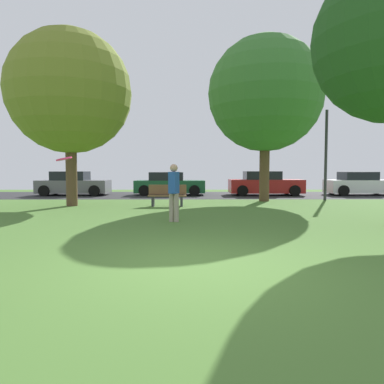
{
  "coord_description": "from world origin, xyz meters",
  "views": [
    {
      "loc": [
        -0.06,
        -5.56,
        1.53
      ],
      "look_at": [
        0.0,
        3.67,
        0.96
      ],
      "focal_mm": 33.29,
      "sensor_mm": 36.0,
      "label": 1
    }
  ],
  "objects_px": {
    "frisbee_disc": "(64,159)",
    "maple_tree_far": "(70,92)",
    "street_lamp_post": "(326,155)",
    "parked_car_white": "(360,184)",
    "person_thrower": "(174,190)",
    "parked_car_grey": "(73,184)",
    "oak_tree_left": "(265,94)",
    "parked_car_green": "(169,184)",
    "park_bench": "(167,195)",
    "parked_car_red": "(265,184)"
  },
  "relations": [
    {
      "from": "maple_tree_far",
      "to": "frisbee_disc",
      "type": "bearing_deg",
      "value": -72.34
    },
    {
      "from": "oak_tree_left",
      "to": "street_lamp_post",
      "type": "bearing_deg",
      "value": 6.9
    },
    {
      "from": "person_thrower",
      "to": "street_lamp_post",
      "type": "bearing_deg",
      "value": 157.33
    },
    {
      "from": "parked_car_grey",
      "to": "street_lamp_post",
      "type": "relative_size",
      "value": 0.92
    },
    {
      "from": "person_thrower",
      "to": "parked_car_red",
      "type": "height_order",
      "value": "person_thrower"
    },
    {
      "from": "parked_car_red",
      "to": "street_lamp_post",
      "type": "bearing_deg",
      "value": -59.16
    },
    {
      "from": "oak_tree_left",
      "to": "frisbee_disc",
      "type": "height_order",
      "value": "oak_tree_left"
    },
    {
      "from": "parked_car_grey",
      "to": "park_bench",
      "type": "height_order",
      "value": "parked_car_grey"
    },
    {
      "from": "parked_car_green",
      "to": "park_bench",
      "type": "relative_size",
      "value": 2.63
    },
    {
      "from": "frisbee_disc",
      "to": "parked_car_grey",
      "type": "relative_size",
      "value": 0.08
    },
    {
      "from": "frisbee_disc",
      "to": "parked_car_green",
      "type": "bearing_deg",
      "value": 86.55
    },
    {
      "from": "person_thrower",
      "to": "park_bench",
      "type": "distance_m",
      "value": 4.59
    },
    {
      "from": "maple_tree_far",
      "to": "parked_car_grey",
      "type": "height_order",
      "value": "maple_tree_far"
    },
    {
      "from": "oak_tree_left",
      "to": "parked_car_green",
      "type": "distance_m",
      "value": 7.96
    },
    {
      "from": "oak_tree_left",
      "to": "parked_car_green",
      "type": "bearing_deg",
      "value": 138.45
    },
    {
      "from": "frisbee_disc",
      "to": "parked_car_red",
      "type": "distance_m",
      "value": 16.76
    },
    {
      "from": "person_thrower",
      "to": "parked_car_grey",
      "type": "xyz_separation_m",
      "value": [
        -6.58,
        11.07,
        -0.28
      ]
    },
    {
      "from": "maple_tree_far",
      "to": "parked_car_grey",
      "type": "relative_size",
      "value": 1.78
    },
    {
      "from": "parked_car_red",
      "to": "park_bench",
      "type": "relative_size",
      "value": 2.72
    },
    {
      "from": "maple_tree_far",
      "to": "person_thrower",
      "type": "bearing_deg",
      "value": -45.9
    },
    {
      "from": "park_bench",
      "to": "frisbee_disc",
      "type": "bearing_deg",
      "value": 81.96
    },
    {
      "from": "frisbee_disc",
      "to": "oak_tree_left",
      "type": "bearing_deg",
      "value": 62.43
    },
    {
      "from": "person_thrower",
      "to": "parked_car_grey",
      "type": "relative_size",
      "value": 0.41
    },
    {
      "from": "frisbee_disc",
      "to": "parked_car_white",
      "type": "height_order",
      "value": "frisbee_disc"
    },
    {
      "from": "parked_car_red",
      "to": "parked_car_white",
      "type": "xyz_separation_m",
      "value": [
        5.8,
        -0.01,
        -0.02
      ]
    },
    {
      "from": "parked_car_green",
      "to": "person_thrower",
      "type": "bearing_deg",
      "value": -86.04
    },
    {
      "from": "person_thrower",
      "to": "street_lamp_post",
      "type": "distance_m",
      "value": 10.39
    },
    {
      "from": "parked_car_grey",
      "to": "street_lamp_post",
      "type": "distance_m",
      "value": 14.43
    },
    {
      "from": "parked_car_red",
      "to": "frisbee_disc",
      "type": "bearing_deg",
      "value": -113.74
    },
    {
      "from": "frisbee_disc",
      "to": "parked_car_grey",
      "type": "bearing_deg",
      "value": 107.62
    },
    {
      "from": "parked_car_grey",
      "to": "parked_car_red",
      "type": "xyz_separation_m",
      "value": [
        11.59,
        0.01,
        0.01
      ]
    },
    {
      "from": "maple_tree_far",
      "to": "frisbee_disc",
      "type": "distance_m",
      "value": 9.87
    },
    {
      "from": "parked_car_white",
      "to": "frisbee_disc",
      "type": "bearing_deg",
      "value": -129.32
    },
    {
      "from": "frisbee_disc",
      "to": "parked_car_green",
      "type": "xyz_separation_m",
      "value": [
        0.94,
        15.51,
        -1.08
      ]
    },
    {
      "from": "parked_car_grey",
      "to": "parked_car_white",
      "type": "xyz_separation_m",
      "value": [
        17.39,
        -0.0,
        -0.01
      ]
    },
    {
      "from": "street_lamp_post",
      "to": "parked_car_white",
      "type": "bearing_deg",
      "value": 46.53
    },
    {
      "from": "parked_car_white",
      "to": "park_bench",
      "type": "height_order",
      "value": "parked_car_white"
    },
    {
      "from": "frisbee_disc",
      "to": "maple_tree_far",
      "type": "bearing_deg",
      "value": 107.66
    },
    {
      "from": "parked_car_red",
      "to": "parked_car_grey",
      "type": "bearing_deg",
      "value": -179.96
    },
    {
      "from": "parked_car_grey",
      "to": "street_lamp_post",
      "type": "bearing_deg",
      "value": -15.17
    },
    {
      "from": "maple_tree_far",
      "to": "frisbee_disc",
      "type": "height_order",
      "value": "maple_tree_far"
    },
    {
      "from": "parked_car_grey",
      "to": "parked_car_white",
      "type": "relative_size",
      "value": 1.03
    },
    {
      "from": "parked_car_grey",
      "to": "person_thrower",
      "type": "bearing_deg",
      "value": -59.3
    },
    {
      "from": "frisbee_disc",
      "to": "parked_car_red",
      "type": "relative_size",
      "value": 0.07
    },
    {
      "from": "person_thrower",
      "to": "parked_car_green",
      "type": "xyz_separation_m",
      "value": [
        -0.78,
        11.28,
        -0.3
      ]
    },
    {
      "from": "parked_car_green",
      "to": "parked_car_white",
      "type": "xyz_separation_m",
      "value": [
        11.6,
        -0.21,
        0.01
      ]
    },
    {
      "from": "oak_tree_left",
      "to": "person_thrower",
      "type": "distance_m",
      "value": 9.11
    },
    {
      "from": "parked_car_grey",
      "to": "park_bench",
      "type": "relative_size",
      "value": 2.59
    },
    {
      "from": "parked_car_grey",
      "to": "oak_tree_left",
      "type": "bearing_deg",
      "value": -21.13
    },
    {
      "from": "person_thrower",
      "to": "frisbee_disc",
      "type": "xyz_separation_m",
      "value": [
        -1.72,
        -4.23,
        0.78
      ]
    }
  ]
}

